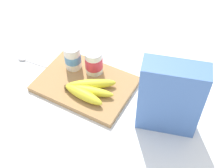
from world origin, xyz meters
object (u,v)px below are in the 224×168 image
object	(u,v)px
yogurt_cup_back	(95,62)
cutting_board	(85,84)
banana_bunch	(88,90)
yogurt_cup_front	(73,57)
spoon	(28,60)
cereal_box	(170,98)

from	to	relation	value
yogurt_cup_back	cutting_board	bearing A→B (deg)	-92.69
banana_bunch	yogurt_cup_back	bearing A→B (deg)	107.74
yogurt_cup_front	spoon	xyz separation A→B (m)	(-0.19, -0.05, -0.06)
cereal_box	yogurt_cup_back	world-z (taller)	cereal_box
cutting_board	cereal_box	world-z (taller)	cereal_box
cereal_box	spoon	world-z (taller)	cereal_box
yogurt_cup_front	banana_bunch	size ratio (longest dim) A/B	0.53
cutting_board	spoon	size ratio (longest dim) A/B	2.57
cutting_board	yogurt_cup_back	xyz separation A→B (m)	(0.00, 0.07, 0.06)
yogurt_cup_back	banana_bunch	size ratio (longest dim) A/B	0.53
banana_bunch	spoon	world-z (taller)	banana_bunch
cereal_box	yogurt_cup_front	distance (m)	0.42
yogurt_cup_back	yogurt_cup_front	bearing A→B (deg)	-168.95
cutting_board	yogurt_cup_front	xyz separation A→B (m)	(-0.08, 0.05, 0.06)
cutting_board	yogurt_cup_front	world-z (taller)	yogurt_cup_front
cereal_box	yogurt_cup_back	distance (m)	0.34
cereal_box	spoon	distance (m)	0.61
yogurt_cup_front	banana_bunch	xyz separation A→B (m)	(0.12, -0.09, -0.03)
cereal_box	yogurt_cup_back	xyz separation A→B (m)	(-0.32, 0.08, -0.06)
cutting_board	banana_bunch	world-z (taller)	banana_bunch
yogurt_cup_front	yogurt_cup_back	bearing A→B (deg)	11.05
yogurt_cup_front	banana_bunch	world-z (taller)	yogurt_cup_front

